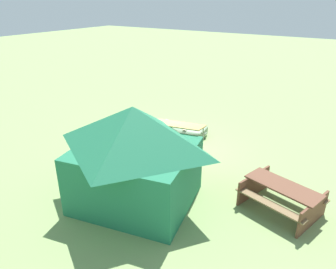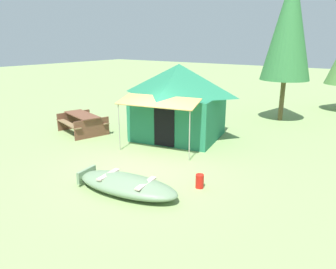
{
  "view_description": "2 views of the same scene",
  "coord_description": "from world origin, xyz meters",
  "px_view_note": "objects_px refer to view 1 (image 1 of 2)",
  "views": [
    {
      "loc": [
        -5.62,
        8.7,
        5.27
      ],
      "look_at": [
        -0.02,
        0.1,
        0.77
      ],
      "focal_mm": 33.74,
      "sensor_mm": 36.0,
      "label": 1
    },
    {
      "loc": [
        5.77,
        -6.87,
        3.6
      ],
      "look_at": [
        0.04,
        1.05,
        0.71
      ],
      "focal_mm": 34.2,
      "sensor_mm": 36.0,
      "label": 2
    }
  ],
  "objects_px": {
    "canvas_cabin_tent": "(135,155)",
    "fuel_can": "(132,132)",
    "picnic_table": "(282,194)",
    "beached_rowboat": "(176,128)",
    "cooler_box": "(184,185)"
  },
  "relations": [
    {
      "from": "canvas_cabin_tent",
      "to": "fuel_can",
      "type": "xyz_separation_m",
      "value": [
        2.92,
        -3.36,
        -1.26
      ]
    },
    {
      "from": "canvas_cabin_tent",
      "to": "picnic_table",
      "type": "distance_m",
      "value": 4.01
    },
    {
      "from": "beached_rowboat",
      "to": "fuel_can",
      "type": "bearing_deg",
      "value": 44.33
    },
    {
      "from": "beached_rowboat",
      "to": "fuel_can",
      "type": "relative_size",
      "value": 8.07
    },
    {
      "from": "canvas_cabin_tent",
      "to": "picnic_table",
      "type": "bearing_deg",
      "value": -153.31
    },
    {
      "from": "cooler_box",
      "to": "beached_rowboat",
      "type": "bearing_deg",
      "value": -55.08
    },
    {
      "from": "canvas_cabin_tent",
      "to": "fuel_can",
      "type": "relative_size",
      "value": 11.91
    },
    {
      "from": "beached_rowboat",
      "to": "cooler_box",
      "type": "distance_m",
      "value": 4.29
    },
    {
      "from": "picnic_table",
      "to": "fuel_can",
      "type": "bearing_deg",
      "value": -14.13
    },
    {
      "from": "picnic_table",
      "to": "fuel_can",
      "type": "distance_m",
      "value": 6.61
    },
    {
      "from": "beached_rowboat",
      "to": "canvas_cabin_tent",
      "type": "relative_size",
      "value": 0.68
    },
    {
      "from": "canvas_cabin_tent",
      "to": "cooler_box",
      "type": "distance_m",
      "value": 1.89
    },
    {
      "from": "canvas_cabin_tent",
      "to": "cooler_box",
      "type": "height_order",
      "value": "canvas_cabin_tent"
    },
    {
      "from": "picnic_table",
      "to": "cooler_box",
      "type": "bearing_deg",
      "value": 13.27
    },
    {
      "from": "cooler_box",
      "to": "fuel_can",
      "type": "xyz_separation_m",
      "value": [
        3.78,
        -2.23,
        -0.0
      ]
    }
  ]
}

